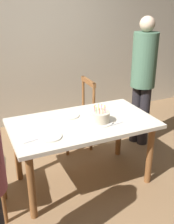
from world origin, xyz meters
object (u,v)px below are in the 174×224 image
object	(u,v)px
birthday_cake	(100,117)
plate_near_celebrant	(50,137)
chair_spindle_back	(77,116)
person_guest	(143,75)
dining_table	(83,130)
plate_far_side	(69,116)

from	to	relation	value
birthday_cake	plate_near_celebrant	bearing A→B (deg)	-169.60
birthday_cake	chair_spindle_back	world-z (taller)	chair_spindle_back
person_guest	dining_table	bearing A→B (deg)	-155.50
plate_near_celebrant	person_guest	size ratio (longest dim) A/B	0.13
plate_far_side	person_guest	distance (m)	1.23
dining_table	plate_far_side	bearing A→B (deg)	111.34
dining_table	person_guest	bearing A→B (deg)	24.50
plate_near_celebrant	chair_spindle_back	bearing A→B (deg)	55.26
dining_table	birthday_cake	bearing A→B (deg)	-30.18
plate_far_side	plate_near_celebrant	bearing A→B (deg)	-131.32
chair_spindle_back	birthday_cake	bearing A→B (deg)	-95.84
plate_near_celebrant	plate_far_side	size ratio (longest dim) A/B	1.00
dining_table	chair_spindle_back	distance (m)	0.80
birthday_cake	chair_spindle_back	size ratio (longest dim) A/B	0.29
dining_table	plate_near_celebrant	bearing A→B (deg)	-155.05
dining_table	chair_spindle_back	xyz separation A→B (m)	(0.24, 0.75, -0.18)
dining_table	plate_near_celebrant	xyz separation A→B (m)	(-0.41, -0.19, 0.10)
birthday_cake	plate_near_celebrant	distance (m)	0.58
plate_far_side	person_guest	xyz separation A→B (m)	(1.16, 0.30, 0.25)
dining_table	plate_far_side	xyz separation A→B (m)	(-0.08, 0.19, 0.10)
birthday_cake	chair_spindle_back	xyz separation A→B (m)	(0.09, 0.84, -0.33)
plate_near_celebrant	person_guest	bearing A→B (deg)	24.62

